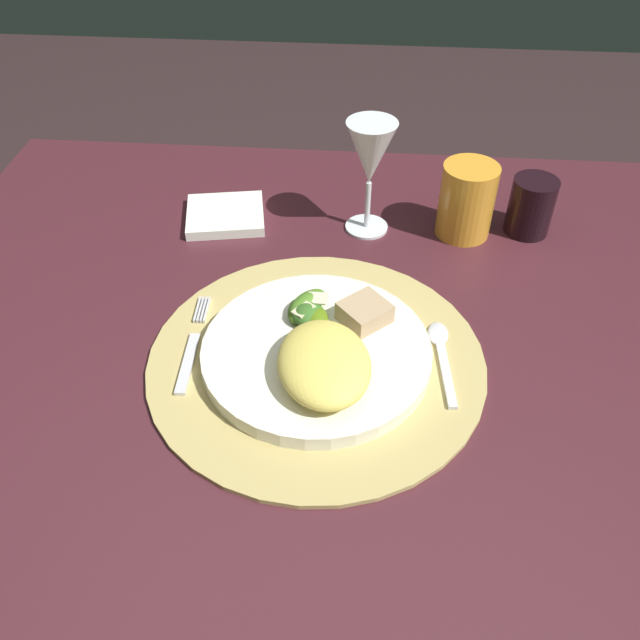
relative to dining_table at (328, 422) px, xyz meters
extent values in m
plane|color=#2D1F20|center=(0.00, 0.00, -0.58)|extent=(6.00, 6.00, 0.00)
cube|color=#431C23|center=(0.00, 0.00, 0.13)|extent=(1.13, 0.96, 0.03)
cylinder|color=#481B27|center=(-0.48, 0.40, -0.23)|extent=(0.08, 0.08, 0.69)
cylinder|color=#441C25|center=(0.48, 0.40, -0.23)|extent=(0.08, 0.08, 0.69)
cylinder|color=tan|center=(-0.01, -0.03, 0.14)|extent=(0.39, 0.39, 0.01)
cylinder|color=white|center=(-0.01, -0.03, 0.16)|extent=(0.26, 0.26, 0.02)
ellipsoid|color=#EAD15C|center=(0.00, -0.07, 0.19)|extent=(0.13, 0.15, 0.04)
ellipsoid|color=#4D7E25|center=(-0.03, 0.04, 0.18)|extent=(0.06, 0.06, 0.02)
ellipsoid|color=#3C5C16|center=(-0.04, 0.02, 0.17)|extent=(0.03, 0.05, 0.02)
ellipsoid|color=#396925|center=(-0.02, 0.01, 0.18)|extent=(0.05, 0.05, 0.02)
ellipsoid|color=#4E6D11|center=(-0.02, 0.01, 0.18)|extent=(0.04, 0.05, 0.02)
cube|color=beige|center=(-0.02, 0.03, 0.19)|extent=(0.03, 0.02, 0.01)
cube|color=beige|center=(-0.03, 0.01, 0.19)|extent=(0.03, 0.03, 0.01)
cube|color=tan|center=(0.04, 0.02, 0.18)|extent=(0.07, 0.07, 0.02)
cube|color=silver|center=(-0.16, -0.05, 0.15)|extent=(0.02, 0.09, 0.00)
cube|color=silver|center=(-0.17, 0.04, 0.15)|extent=(0.00, 0.05, 0.00)
cube|color=silver|center=(-0.16, 0.04, 0.15)|extent=(0.00, 0.05, 0.00)
cube|color=silver|center=(-0.16, 0.04, 0.15)|extent=(0.00, 0.05, 0.00)
cube|color=silver|center=(-0.15, 0.04, 0.15)|extent=(0.00, 0.05, 0.00)
cube|color=silver|center=(0.13, -0.04, 0.15)|extent=(0.02, 0.10, 0.00)
ellipsoid|color=silver|center=(0.13, 0.02, 0.15)|extent=(0.02, 0.04, 0.01)
cube|color=white|center=(-0.17, 0.26, 0.15)|extent=(0.13, 0.12, 0.01)
cylinder|color=silver|center=(0.04, 0.25, 0.14)|extent=(0.06, 0.06, 0.00)
cylinder|color=silver|center=(0.04, 0.25, 0.18)|extent=(0.01, 0.01, 0.07)
cone|color=silver|center=(0.04, 0.25, 0.26)|extent=(0.07, 0.07, 0.09)
cylinder|color=orange|center=(0.17, 0.25, 0.19)|extent=(0.08, 0.08, 0.11)
cylinder|color=black|center=(0.27, 0.26, 0.18)|extent=(0.06, 0.06, 0.08)
camera|label=1|loc=(0.04, -0.56, 0.69)|focal=37.26mm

